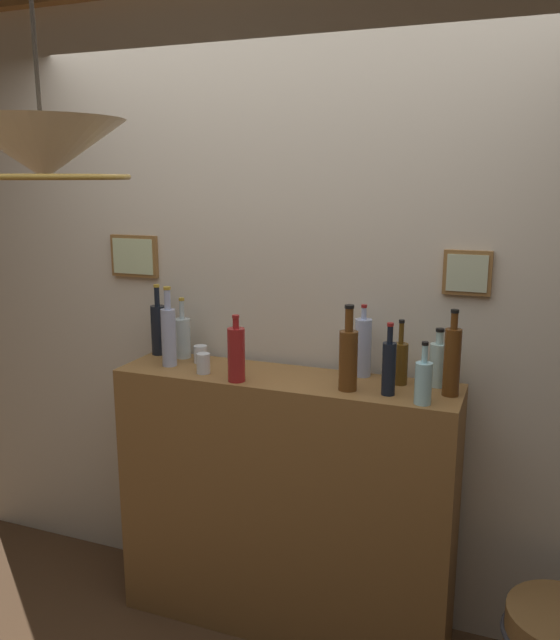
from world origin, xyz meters
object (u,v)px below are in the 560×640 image
Objects in this scene: liquor_bottle_sherry at (363,347)px; glass_tumbler_highball at (200,354)px; liquor_bottle_whiskey at (348,357)px; pendant_lamp at (43,152)px; liquor_bottle_rye at (236,354)px; liquor_bottle_scotch at (183,337)px; glass_tumbler_rocks at (203,363)px; liquor_bottle_amaro at (438,363)px; liquor_bottle_rum at (169,335)px; liquor_bottle_brandy at (158,328)px; liquor_bottle_bourbon at (389,367)px; liquor_bottle_tequila at (452,360)px; liquor_bottle_vermouth at (423,382)px; liquor_bottle_port at (400,362)px.

glass_tumbler_highball is at bearing -174.43° from liquor_bottle_sherry.
liquor_bottle_whiskey is 0.63× the size of pendant_lamp.
liquor_bottle_rye is 0.44m from liquor_bottle_scotch.
liquor_bottle_rye is 0.52m from liquor_bottle_sherry.
liquor_bottle_rye is 3.18× the size of glass_tumbler_rocks.
liquor_bottle_amaro is 0.44× the size of pendant_lamp.
liquor_bottle_rum is at bearing 165.72° from glass_tumbler_rocks.
liquor_bottle_rum is (0.14, -0.14, 0.01)m from liquor_bottle_brandy.
pendant_lamp is (0.15, -0.87, 0.73)m from liquor_bottle_rum.
liquor_bottle_bourbon reaches higher than liquor_bottle_scotch.
liquor_bottle_tequila is 0.39m from liquor_bottle_sherry.
liquor_bottle_port reaches higher than liquor_bottle_vermouth.
liquor_bottle_tequila reaches higher than liquor_bottle_rye.
liquor_bottle_rye is at bearing -170.93° from liquor_bottle_tequila.
liquor_bottle_amaro is at bearing -0.11° from liquor_bottle_scotch.
liquor_bottle_brandy is 1.25× the size of liquor_bottle_port.
pendant_lamp reaches higher than liquor_bottle_sherry.
liquor_bottle_amaro is at bearing 45.65° from pendant_lamp.
pendant_lamp is at bearing -123.20° from liquor_bottle_sherry.
liquor_bottle_tequila reaches higher than liquor_bottle_brandy.
liquor_bottle_rum reaches higher than liquor_bottle_port.
liquor_bottle_rum reaches higher than liquor_bottle_rye.
liquor_bottle_rye is at bearing 179.95° from liquor_bottle_vermouth.
glass_tumbler_rocks is at bearing 177.09° from liquor_bottle_vermouth.
liquor_bottle_rum reaches higher than glass_tumbler_rocks.
liquor_bottle_rum reaches higher than liquor_bottle_tequila.
liquor_bottle_sherry is at bearing 18.08° from glass_tumbler_rocks.
liquor_bottle_amaro is at bearing 16.55° from liquor_bottle_rye.
glass_tumbler_rocks is 0.16m from glass_tumbler_highball.
liquor_bottle_whiskey is 1.29m from pendant_lamp.
liquor_bottle_whiskey is at bearing -168.36° from liquor_bottle_tequila.
liquor_bottle_whiskey is at bearing 51.35° from pendant_lamp.
liquor_bottle_brandy is at bearing -179.25° from liquor_bottle_sherry.
liquor_bottle_bourbon is 0.15m from liquor_bottle_port.
liquor_bottle_tequila reaches higher than liquor_bottle_port.
liquor_bottle_brandy reaches higher than liquor_bottle_rye.
liquor_bottle_amaro is 1.00× the size of liquor_bottle_vermouth.
liquor_bottle_brandy reaches higher than liquor_bottle_sherry.
pendant_lamp reaches higher than liquor_bottle_amaro.
liquor_bottle_amaro is at bearing 84.51° from liquor_bottle_vermouth.
liquor_bottle_sherry is (0.82, 0.16, -0.01)m from liquor_bottle_rum.
pendant_lamp is (-0.84, -0.97, 0.78)m from liquor_bottle_port.
liquor_bottle_amaro is 0.84× the size of liquor_bottle_scotch.
liquor_bottle_port is 0.99m from liquor_bottle_scotch.
glass_tumbler_highball is (-0.09, 0.14, -0.00)m from glass_tumbler_rocks.
glass_tumbler_rocks is (-0.78, -0.01, -0.07)m from liquor_bottle_bourbon.
pendant_lamp is at bearing -81.10° from liquor_bottle_scotch.
liquor_bottle_vermouth is 0.44× the size of pendant_lamp.
liquor_bottle_port is 0.17m from liquor_bottle_sherry.
liquor_bottle_rum reaches higher than liquor_bottle_whiskey.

